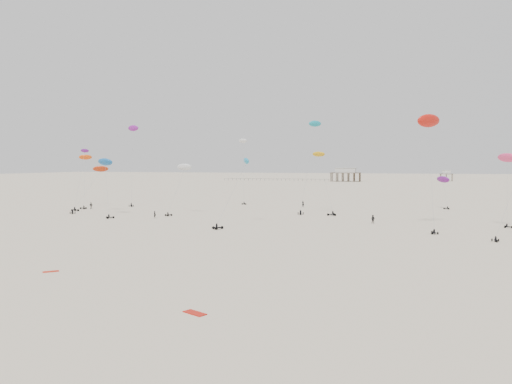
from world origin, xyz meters
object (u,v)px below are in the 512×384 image
(pavilion_small, at_px, (446,176))
(rig_4, at_px, (92,181))
(spectator_0, at_px, (155,218))
(pavilion_main, at_px, (346,176))

(pavilion_small, xyz_separation_m, rig_4, (-110.21, -275.37, 4.65))
(spectator_0, bearing_deg, pavilion_small, -81.54)
(rig_4, bearing_deg, pavilion_small, -144.48)
(pavilion_small, bearing_deg, spectator_0, -106.99)
(pavilion_small, distance_m, spectator_0, 297.76)
(pavilion_small, relative_size, spectator_0, 4.58)
(pavilion_main, height_order, rig_4, rig_4)
(spectator_0, bearing_deg, rig_4, 3.44)
(pavilion_main, distance_m, pavilion_small, 76.16)
(pavilion_main, relative_size, pavilion_small, 2.33)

